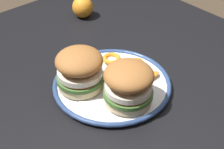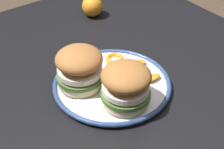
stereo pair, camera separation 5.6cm
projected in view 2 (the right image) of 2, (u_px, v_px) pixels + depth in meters
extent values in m
cube|color=black|center=(132.00, 101.00, 0.84)|extent=(1.23, 1.00, 0.03)
cube|color=black|center=(127.00, 58.00, 1.63)|extent=(0.06, 0.06, 0.72)
cylinder|color=white|center=(112.00, 85.00, 0.85)|extent=(0.28, 0.28, 0.01)
torus|color=navy|center=(112.00, 83.00, 0.85)|extent=(0.30, 0.30, 0.01)
cylinder|color=white|center=(112.00, 83.00, 0.85)|extent=(0.21, 0.21, 0.00)
cylinder|color=beige|center=(125.00, 98.00, 0.78)|extent=(0.11, 0.11, 0.02)
cylinder|color=#477033|center=(126.00, 93.00, 0.77)|extent=(0.12, 0.12, 0.01)
cylinder|color=#BC3828|center=(126.00, 91.00, 0.77)|extent=(0.10, 0.10, 0.01)
cylinder|color=silver|center=(126.00, 88.00, 0.76)|extent=(0.11, 0.11, 0.01)
ellipsoid|color=#A36633|center=(126.00, 76.00, 0.74)|extent=(0.15, 0.15, 0.05)
cylinder|color=beige|center=(81.00, 80.00, 0.83)|extent=(0.11, 0.11, 0.02)
cylinder|color=#477033|center=(80.00, 76.00, 0.82)|extent=(0.12, 0.12, 0.01)
cylinder|color=#BC3828|center=(80.00, 73.00, 0.82)|extent=(0.10, 0.10, 0.01)
cylinder|color=silver|center=(80.00, 70.00, 0.81)|extent=(0.11, 0.11, 0.01)
ellipsoid|color=#A36633|center=(79.00, 59.00, 0.79)|extent=(0.15, 0.15, 0.05)
torus|color=orange|center=(114.00, 59.00, 0.91)|extent=(0.06, 0.06, 0.01)
cylinder|color=#F4E5C6|center=(114.00, 60.00, 0.91)|extent=(0.03, 0.03, 0.00)
ellipsoid|color=orange|center=(149.00, 79.00, 0.85)|extent=(0.03, 0.07, 0.01)
ellipsoid|color=orange|center=(135.00, 63.00, 0.90)|extent=(0.04, 0.07, 0.01)
sphere|color=orange|center=(92.00, 6.00, 1.13)|extent=(0.07, 0.07, 0.07)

